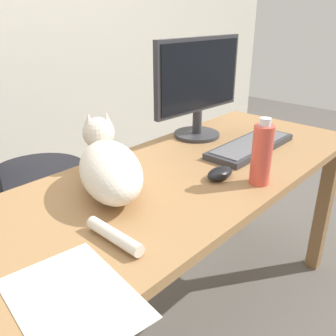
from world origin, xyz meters
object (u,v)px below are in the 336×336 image
(office_chair, at_px, (30,199))
(keyboard, at_px, (251,146))
(monitor, at_px, (199,84))
(computer_mouse, at_px, (220,173))
(cat, at_px, (109,166))
(water_bottle, at_px, (262,154))

(office_chair, xyz_separation_m, keyboard, (0.57, -0.80, 0.30))
(monitor, bearing_deg, office_chair, 135.57)
(monitor, relative_size, computer_mouse, 4.37)
(office_chair, distance_m, cat, 0.76)
(keyboard, xyz_separation_m, water_bottle, (-0.25, -0.18, 0.09))
(office_chair, height_order, monitor, monitor)
(monitor, relative_size, cat, 0.89)
(office_chair, height_order, cat, office_chair)
(cat, bearing_deg, monitor, 11.55)
(office_chair, bearing_deg, cat, -93.50)
(keyboard, bearing_deg, monitor, 94.02)
(keyboard, bearing_deg, computer_mouse, -167.90)
(keyboard, bearing_deg, cat, 167.16)
(cat, bearing_deg, keyboard, -12.84)
(office_chair, xyz_separation_m, monitor, (0.55, -0.54, 0.52))
(office_chair, height_order, keyboard, office_chair)
(keyboard, bearing_deg, office_chair, 125.44)
(cat, height_order, water_bottle, water_bottle)
(cat, bearing_deg, computer_mouse, -34.61)
(monitor, bearing_deg, computer_mouse, -131.93)
(computer_mouse, relative_size, water_bottle, 0.51)
(monitor, distance_m, keyboard, 0.34)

